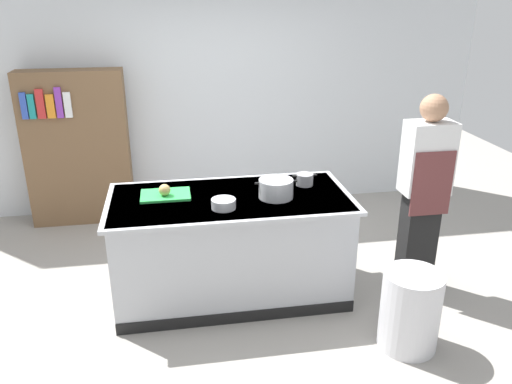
{
  "coord_description": "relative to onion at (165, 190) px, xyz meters",
  "views": [
    {
      "loc": [
        -0.44,
        -3.85,
        2.47
      ],
      "look_at": [
        0.25,
        0.2,
        0.85
      ],
      "focal_mm": 36.02,
      "sensor_mm": 36.0,
      "label": 1
    }
  ],
  "objects": [
    {
      "name": "onion",
      "position": [
        0.0,
        0.0,
        0.0
      ],
      "size": [
        0.1,
        0.1,
        0.1
      ],
      "primitive_type": "sphere",
      "color": "tan",
      "rests_on": "cutting_board"
    },
    {
      "name": "trash_bin",
      "position": [
        1.71,
        -1.0,
        -0.67
      ],
      "size": [
        0.43,
        0.43,
        0.6
      ],
      "primitive_type": "cylinder",
      "color": "silver",
      "rests_on": "ground_plane"
    },
    {
      "name": "bookshelf",
      "position": [
        -0.94,
        1.72,
        -0.11
      ],
      "size": [
        1.1,
        0.31,
        1.7
      ],
      "color": "brown",
      "rests_on": "ground_plane"
    },
    {
      "name": "stock_pot",
      "position": [
        0.89,
        -0.14,
        0.01
      ],
      "size": [
        0.34,
        0.28,
        0.15
      ],
      "color": "#B7BABF",
      "rests_on": "counter_island"
    },
    {
      "name": "counter_island",
      "position": [
        0.52,
        -0.08,
        -0.5
      ],
      "size": [
        1.98,
        0.98,
        0.9
      ],
      "color": "#B7BABF",
      "rests_on": "ground_plane"
    },
    {
      "name": "mixing_bowl",
      "position": [
        0.44,
        -0.29,
        -0.03
      ],
      "size": [
        0.19,
        0.19,
        0.08
      ],
      "primitive_type": "cylinder",
      "color": "#B7BABF",
      "rests_on": "counter_island"
    },
    {
      "name": "back_wall",
      "position": [
        0.52,
        2.02,
        0.53
      ],
      "size": [
        6.4,
        0.12,
        3.0
      ],
      "primitive_type": "cube",
      "color": "silver",
      "rests_on": "ground_plane"
    },
    {
      "name": "ground_plane",
      "position": [
        0.52,
        -0.08,
        -0.97
      ],
      "size": [
        10.0,
        10.0,
        0.0
      ],
      "primitive_type": "plane",
      "color": "#9E9991"
    },
    {
      "name": "person_chef",
      "position": [
        2.12,
        -0.24,
        -0.05
      ],
      "size": [
        0.38,
        0.25,
        1.72
      ],
      "rotation": [
        0.0,
        0.0,
        1.47
      ],
      "color": "black",
      "rests_on": "ground_plane"
    },
    {
      "name": "cutting_board",
      "position": [
        0.0,
        0.03,
        -0.06
      ],
      "size": [
        0.4,
        0.28,
        0.02
      ],
      "primitive_type": "cube",
      "color": "green",
      "rests_on": "counter_island"
    },
    {
      "name": "sauce_pan",
      "position": [
        1.19,
        0.09,
        -0.02
      ],
      "size": [
        0.21,
        0.15,
        0.1
      ],
      "color": "#99999E",
      "rests_on": "counter_island"
    }
  ]
}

